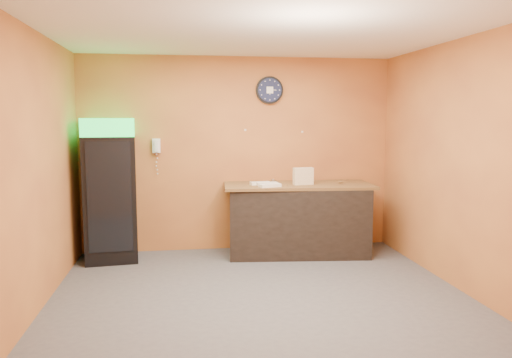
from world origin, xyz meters
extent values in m
plane|color=#47474C|center=(0.00, 0.00, 0.00)|extent=(4.50, 4.50, 0.00)
cube|color=#CC7F39|center=(0.00, 2.00, 1.40)|extent=(4.50, 0.02, 2.80)
cube|color=#CC7F39|center=(-2.25, 0.00, 1.40)|extent=(0.02, 4.00, 2.80)
cube|color=#CC7F39|center=(2.25, 0.00, 1.40)|extent=(0.02, 4.00, 2.80)
cube|color=white|center=(0.00, 0.00, 2.80)|extent=(4.50, 4.00, 0.02)
cube|color=black|center=(-1.78, 1.65, 0.84)|extent=(0.74, 0.74, 1.68)
cube|color=#19DC43|center=(-1.78, 1.65, 1.80)|extent=(0.74, 0.74, 0.24)
cube|color=black|center=(-1.81, 1.31, 0.91)|extent=(0.56, 0.07, 1.44)
cube|color=black|center=(0.80, 1.57, 0.48)|extent=(2.00, 1.04, 0.96)
cylinder|color=black|center=(0.45, 1.98, 2.32)|extent=(0.40, 0.05, 0.40)
cylinder|color=#0F1433|center=(0.45, 1.95, 2.32)|extent=(0.34, 0.01, 0.34)
cube|color=white|center=(0.45, 1.94, 2.32)|extent=(0.10, 0.00, 0.10)
cube|color=white|center=(-1.17, 1.96, 1.53)|extent=(0.11, 0.06, 0.20)
cube|color=white|center=(-1.17, 1.91, 1.53)|extent=(0.05, 0.04, 0.17)
cube|color=brown|center=(0.80, 1.57, 0.98)|extent=(2.13, 1.00, 0.04)
cube|color=#F4E1BE|center=(0.85, 1.49, 1.03)|extent=(0.29, 0.14, 0.06)
cube|color=#F4E1BE|center=(0.85, 1.49, 1.09)|extent=(0.29, 0.14, 0.06)
cube|color=#F4E1BE|center=(0.85, 1.49, 1.15)|extent=(0.29, 0.14, 0.06)
cube|color=#F4E1BE|center=(0.85, 1.49, 1.21)|extent=(0.29, 0.14, 0.06)
cube|color=white|center=(0.34, 1.49, 1.02)|extent=(0.30, 0.15, 0.04)
cube|color=white|center=(0.35, 1.32, 1.02)|extent=(0.31, 0.19, 0.04)
cube|color=white|center=(0.25, 1.57, 1.02)|extent=(0.29, 0.16, 0.04)
cylinder|color=silver|center=(0.46, 1.71, 1.03)|extent=(0.06, 0.06, 0.06)
camera|label=1|loc=(-0.82, -5.22, 1.92)|focal=35.00mm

